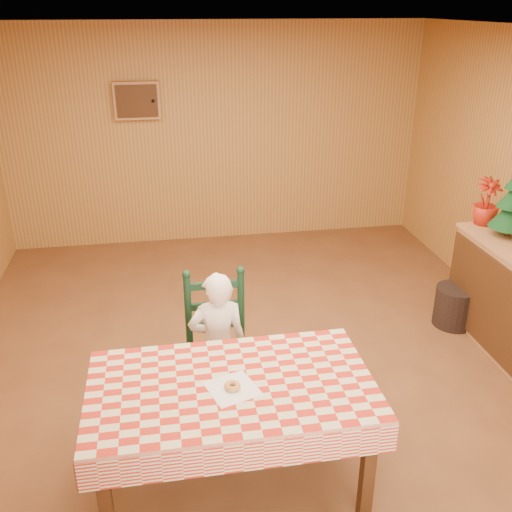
{
  "coord_description": "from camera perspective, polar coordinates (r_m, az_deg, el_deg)",
  "views": [
    {
      "loc": [
        -0.69,
        -3.82,
        2.77
      ],
      "look_at": [
        0.0,
        0.2,
        0.95
      ],
      "focal_mm": 40.0,
      "sensor_mm": 36.0,
      "label": 1
    }
  ],
  "objects": [
    {
      "name": "ladder_chair",
      "position": [
        4.14,
        -3.87,
        -9.15
      ],
      "size": [
        0.44,
        0.4,
        1.08
      ],
      "color": "black",
      "rests_on": "ground"
    },
    {
      "name": "ground",
      "position": [
        4.77,
        0.42,
        -11.47
      ],
      "size": [
        6.0,
        6.0,
        0.0
      ],
      "primitive_type": "plane",
      "color": "brown",
      "rests_on": "ground"
    },
    {
      "name": "storage_bin",
      "position": [
        5.62,
        19.27,
        -4.77
      ],
      "size": [
        0.49,
        0.49,
        0.38
      ],
      "primitive_type": "cylinder",
      "rotation": [
        0.0,
        0.0,
        0.4
      ],
      "color": "black",
      "rests_on": "ground"
    },
    {
      "name": "cabin_walls",
      "position": [
        4.51,
        -0.77,
        11.95
      ],
      "size": [
        5.1,
        6.05,
        2.65
      ],
      "color": "#B78542",
      "rests_on": "ground"
    },
    {
      "name": "christmas_tree",
      "position": [
        5.28,
        24.26,
        4.69
      ],
      "size": [
        0.34,
        0.34,
        0.62
      ],
      "color": "#452712",
      "rests_on": "shelf_unit"
    },
    {
      "name": "dining_table",
      "position": [
        3.4,
        -2.46,
        -13.73
      ],
      "size": [
        1.66,
        0.96,
        0.77
      ],
      "color": "#452712",
      "rests_on": "ground"
    },
    {
      "name": "napkin",
      "position": [
        3.31,
        -2.37,
        -13.1
      ],
      "size": [
        0.33,
        0.33,
        0.0
      ],
      "primitive_type": "cube",
      "rotation": [
        0.0,
        0.0,
        0.32
      ],
      "color": "white",
      "rests_on": "dining_table"
    },
    {
      "name": "shelf_unit",
      "position": [
        5.35,
        24.26,
        -3.74
      ],
      "size": [
        0.54,
        1.24,
        0.93
      ],
      "color": "tan",
      "rests_on": "ground"
    },
    {
      "name": "donut",
      "position": [
        3.3,
        -2.38,
        -12.86
      ],
      "size": [
        0.12,
        0.12,
        0.03
      ],
      "primitive_type": "torus",
      "rotation": [
        0.0,
        0.0,
        -0.38
      ],
      "color": "#C88E48",
      "rests_on": "napkin"
    },
    {
      "name": "seated_child",
      "position": [
        4.06,
        -3.8,
        -8.89
      ],
      "size": [
        0.41,
        0.27,
        1.12
      ],
      "primitive_type": "imported",
      "rotation": [
        0.0,
        0.0,
        3.14
      ],
      "color": "white",
      "rests_on": "ground"
    },
    {
      "name": "flower_arrangement",
      "position": [
        5.51,
        22.06,
        5.06
      ],
      "size": [
        0.24,
        0.24,
        0.42
      ],
      "primitive_type": "imported",
      "rotation": [
        0.0,
        0.0,
        0.01
      ],
      "color": "#A51E0F",
      "rests_on": "shelf_unit"
    }
  ]
}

